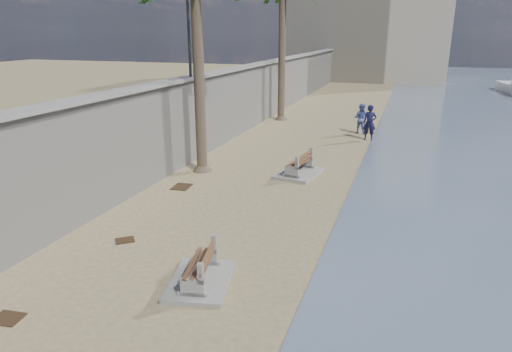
# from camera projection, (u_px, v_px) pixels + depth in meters

# --- Properties ---
(seawall) EXTENTS (0.45, 70.00, 3.50)m
(seawall) POSITION_uv_depth(u_px,v_px,m) (252.00, 97.00, 26.96)
(seawall) COLOR gray
(seawall) RESTS_ON ground_plane
(wall_cap) EXTENTS (0.80, 70.00, 0.12)m
(wall_cap) POSITION_uv_depth(u_px,v_px,m) (251.00, 65.00, 26.42)
(wall_cap) COLOR gray
(wall_cap) RESTS_ON seawall
(end_building) EXTENTS (18.00, 12.00, 14.00)m
(end_building) POSITION_uv_depth(u_px,v_px,m) (368.00, 17.00, 53.27)
(end_building) COLOR #B7AA93
(end_building) RESTS_ON ground_plane
(bench_near) EXTENTS (1.66, 2.13, 0.79)m
(bench_near) POSITION_uv_depth(u_px,v_px,m) (200.00, 269.00, 10.20)
(bench_near) COLOR gray
(bench_near) RESTS_ON ground_plane
(bench_far) EXTENTS (1.71, 2.26, 0.87)m
(bench_far) POSITION_uv_depth(u_px,v_px,m) (299.00, 165.00, 17.98)
(bench_far) COLOR gray
(bench_far) RESTS_ON ground_plane
(streetlight) EXTENTS (0.28, 0.28, 5.12)m
(streetlight) POSITION_uv_depth(u_px,v_px,m) (187.00, 0.00, 18.23)
(streetlight) COLOR #2D2D33
(streetlight) RESTS_ON wall_cap
(person_a) EXTENTS (0.76, 0.52, 2.10)m
(person_a) POSITION_uv_depth(u_px,v_px,m) (370.00, 120.00, 23.55)
(person_a) COLOR black
(person_a) RESTS_ON ground_plane
(person_b) EXTENTS (1.05, 0.91, 1.85)m
(person_b) POSITION_uv_depth(u_px,v_px,m) (361.00, 117.00, 25.15)
(person_b) COLOR #4F5EA4
(person_b) RESTS_ON ground_plane
(debris_b) EXTENTS (0.62, 0.52, 0.03)m
(debris_b) POSITION_uv_depth(u_px,v_px,m) (8.00, 318.00, 9.01)
(debris_b) COLOR #382616
(debris_b) RESTS_ON ground_plane
(debris_c) EXTENTS (0.67, 0.81, 0.03)m
(debris_c) POSITION_uv_depth(u_px,v_px,m) (182.00, 187.00, 16.64)
(debris_c) COLOR #382616
(debris_c) RESTS_ON ground_plane
(debris_d) EXTENTS (0.63, 0.62, 0.03)m
(debris_d) POSITION_uv_depth(u_px,v_px,m) (125.00, 240.00, 12.37)
(debris_d) COLOR #382616
(debris_d) RESTS_ON ground_plane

